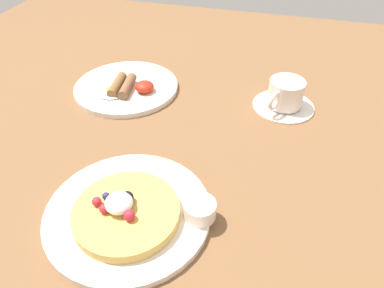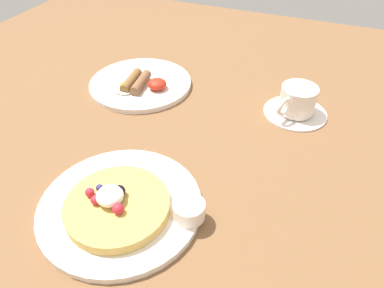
% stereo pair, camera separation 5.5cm
% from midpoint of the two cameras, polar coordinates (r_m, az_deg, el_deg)
% --- Properties ---
extents(ground_plane, '(1.57, 1.56, 0.03)m').
position_cam_midpoint_polar(ground_plane, '(0.62, -3.98, -4.97)').
color(ground_plane, brown).
extents(pancake_plate, '(0.25, 0.25, 0.01)m').
position_cam_midpoint_polar(pancake_plate, '(0.55, -13.11, -10.80)').
color(pancake_plate, white).
rests_on(pancake_plate, ground_plane).
extents(pancake_with_berries, '(0.15, 0.15, 0.04)m').
position_cam_midpoint_polar(pancake_with_berries, '(0.53, -13.69, -10.71)').
color(pancake_with_berries, gold).
rests_on(pancake_with_berries, pancake_plate).
extents(syrup_ramekin, '(0.05, 0.05, 0.03)m').
position_cam_midpoint_polar(syrup_ramekin, '(0.51, -1.86, -10.66)').
color(syrup_ramekin, white).
rests_on(syrup_ramekin, pancake_plate).
extents(breakfast_plate, '(0.23, 0.23, 0.01)m').
position_cam_midpoint_polar(breakfast_plate, '(0.83, -12.42, 8.86)').
color(breakfast_plate, silver).
rests_on(breakfast_plate, ground_plane).
extents(fried_breakfast, '(0.12, 0.09, 0.02)m').
position_cam_midpoint_polar(fried_breakfast, '(0.80, -12.55, 8.87)').
color(fried_breakfast, brown).
rests_on(fried_breakfast, breakfast_plate).
extents(coffee_saucer, '(0.13, 0.13, 0.01)m').
position_cam_midpoint_polar(coffee_saucer, '(0.77, 12.52, 6.03)').
color(coffee_saucer, white).
rests_on(coffee_saucer, ground_plane).
extents(coffee_cup, '(0.07, 0.10, 0.05)m').
position_cam_midpoint_polar(coffee_cup, '(0.75, 12.79, 7.99)').
color(coffee_cup, white).
rests_on(coffee_cup, coffee_saucer).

